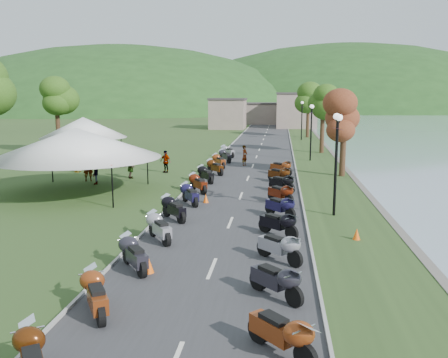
{
  "coord_description": "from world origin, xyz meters",
  "views": [
    {
      "loc": [
        2.28,
        -5.48,
        5.98
      ],
      "look_at": [
        -0.82,
        20.43,
        1.3
      ],
      "focal_mm": 38.0,
      "sensor_mm": 36.0,
      "label": 1
    }
  ],
  "objects_px": {
    "pedestrian_b": "(122,167)",
    "pedestrian_c": "(95,184)",
    "pedestrian_a": "(89,181)",
    "vendor_tent_main": "(78,161)"
  },
  "relations": [
    {
      "from": "pedestrian_b",
      "to": "pedestrian_c",
      "type": "xyz_separation_m",
      "value": [
        0.79,
        -7.68,
        0.0
      ]
    },
    {
      "from": "vendor_tent_main",
      "to": "pedestrian_c",
      "type": "xyz_separation_m",
      "value": [
        -0.15,
        2.94,
        -2.0
      ]
    },
    {
      "from": "vendor_tent_main",
      "to": "pedestrian_b",
      "type": "bearing_deg",
      "value": 95.09
    },
    {
      "from": "pedestrian_b",
      "to": "pedestrian_a",
      "type": "bearing_deg",
      "value": 69.33
    },
    {
      "from": "pedestrian_b",
      "to": "vendor_tent_main",
      "type": "bearing_deg",
      "value": 75.47
    },
    {
      "from": "vendor_tent_main",
      "to": "pedestrian_c",
      "type": "height_order",
      "value": "vendor_tent_main"
    },
    {
      "from": "pedestrian_b",
      "to": "pedestrian_c",
      "type": "height_order",
      "value": "pedestrian_c"
    },
    {
      "from": "vendor_tent_main",
      "to": "pedestrian_c",
      "type": "bearing_deg",
      "value": 93.02
    },
    {
      "from": "vendor_tent_main",
      "to": "pedestrian_a",
      "type": "relative_size",
      "value": 3.6
    },
    {
      "from": "pedestrian_a",
      "to": "pedestrian_c",
      "type": "bearing_deg",
      "value": -81.0
    }
  ]
}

